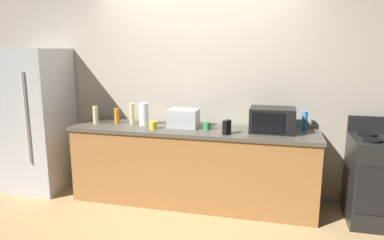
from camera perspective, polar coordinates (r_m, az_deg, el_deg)
ground_plane at (r=3.92m, az=-1.46°, el=-15.63°), size 8.00×8.00×0.00m
back_wall at (r=4.30m, az=1.32°, el=5.62°), size 6.40×0.10×2.70m
counter_run at (r=4.10m, az=0.00°, el=-7.53°), size 2.84×0.64×0.90m
refrigerator at (r=4.89m, az=-24.02°, el=-0.00°), size 0.72×0.73×1.80m
stove_range at (r=4.13m, az=28.37°, el=-8.68°), size 0.60×0.61×1.08m
microwave at (r=3.89m, az=13.01°, el=0.02°), size 0.48×0.35×0.27m
toaster_oven at (r=4.05m, az=-1.38°, el=0.31°), size 0.34×0.26×0.21m
paper_towel_roll at (r=4.18m, az=-7.87°, el=0.99°), size 0.12×0.12×0.27m
cordless_phone at (r=3.73m, az=5.72°, el=-1.18°), size 0.08×0.12×0.15m
bottle_spray_cleaner at (r=4.09m, az=17.97°, el=-0.11°), size 0.06×0.06×0.21m
bottle_vinegar at (r=4.25m, az=-9.79°, el=0.99°), size 0.06×0.06×0.25m
bottle_hand_soap at (r=4.40m, az=-15.54°, el=0.81°), size 0.06×0.06×0.21m
bottle_dish_soap at (r=4.36m, az=-12.23°, el=0.67°), size 0.06×0.06×0.18m
mug_green at (r=3.93m, az=2.48°, el=-0.96°), size 0.08×0.08×0.09m
mug_yellow at (r=3.98m, az=-6.38°, el=-0.84°), size 0.09×0.09×0.09m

